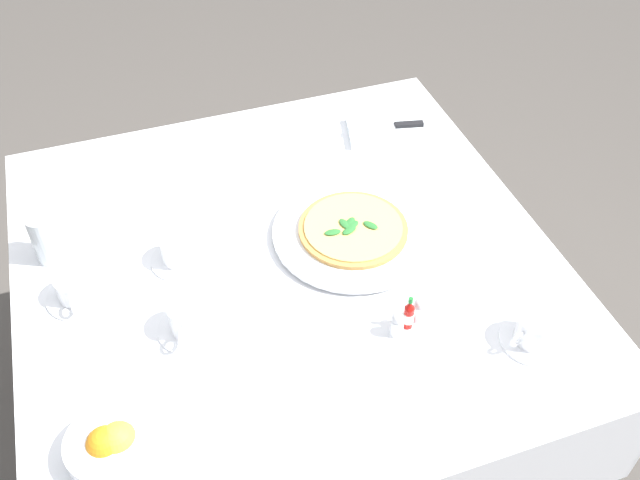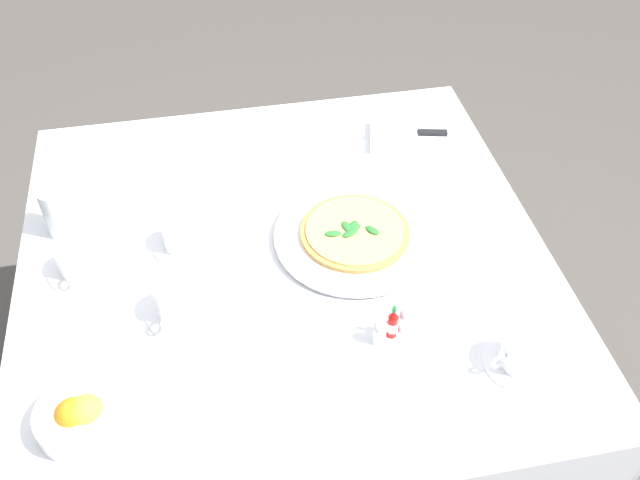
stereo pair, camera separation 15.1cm
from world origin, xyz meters
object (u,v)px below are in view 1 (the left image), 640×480
pizza (353,228)px  pepper_shaker (419,310)px  coffee_cup_far_left (180,251)px  napkin_folded (390,130)px  citrus_bowl (112,445)px  pizza_plate (353,233)px  water_glass_back_corner (48,239)px  hot_sauce_bottle (409,315)px  salt_shaker (397,325)px  coffee_cup_near_left (189,319)px  dinner_knife (390,126)px  coffee_cup_center_back (76,289)px  coffee_cup_right_edge (535,331)px

pizza → pepper_shaker: size_ratio=4.28×
coffee_cup_far_left → napkin_folded: size_ratio=0.53×
citrus_bowl → pepper_shaker: citrus_bowl is taller
pizza_plate → coffee_cup_far_left: (0.37, -0.05, 0.02)m
pizza_plate → pizza: 0.01m
water_glass_back_corner → hot_sauce_bottle: bearing=146.7°
napkin_folded → salt_shaker: size_ratio=4.35×
pizza_plate → coffee_cup_near_left: 0.42m
water_glass_back_corner → dinner_knife: size_ratio=0.61×
pizza → salt_shaker: bearing=86.6°
coffee_cup_center_back → dinner_knife: bearing=-159.1°
water_glass_back_corner → salt_shaker: water_glass_back_corner is taller
dinner_knife → citrus_bowl: size_ratio=1.30×
dinner_knife → salt_shaker: 0.65m
pizza_plate → hot_sauce_bottle: hot_sauce_bottle is taller
coffee_cup_center_back → coffee_cup_near_left: bearing=142.0°
coffee_cup_far_left → salt_shaker: size_ratio=2.31×
coffee_cup_center_back → salt_shaker: size_ratio=2.35×
coffee_cup_near_left → hot_sauce_bottle: 0.42m
coffee_cup_center_back → pizza: bearing=178.5°
coffee_cup_far_left → water_glass_back_corner: bearing=-21.3°
hot_sauce_bottle → salt_shaker: bearing=19.7°
coffee_cup_near_left → water_glass_back_corner: size_ratio=1.10×
pepper_shaker → dinner_knife: bearing=-107.7°
pizza_plate → coffee_cup_center_back: (0.59, -0.02, 0.02)m
pizza_plate → pizza: (0.00, 0.00, 0.01)m
pizza_plate → water_glass_back_corner: water_glass_back_corner is taller
dinner_knife → pepper_shaker: (0.19, 0.59, 0.00)m
coffee_cup_center_back → water_glass_back_corner: 0.14m
coffee_cup_center_back → dinner_knife: (-0.82, -0.31, -0.00)m
pizza_plate → hot_sauce_bottle: bearing=92.4°
coffee_cup_near_left → coffee_cup_right_edge: bearing=158.8°
pizza → water_glass_back_corner: (0.63, -0.15, 0.03)m
pizza → coffee_cup_right_edge: (-0.22, 0.38, 0.00)m
coffee_cup_right_edge → hot_sauce_bottle: 0.24m
coffee_cup_right_edge → citrus_bowl: (0.79, -0.02, -0.00)m
hot_sauce_bottle → salt_shaker: size_ratio=1.48×
citrus_bowl → salt_shaker: bearing=-171.9°
coffee_cup_right_edge → citrus_bowl: citrus_bowl is taller
napkin_folded → pepper_shaker: (0.19, 0.59, 0.02)m
coffee_cup_right_edge → salt_shaker: size_ratio=2.33×
pizza → salt_shaker: size_ratio=4.28×
pizza → citrus_bowl: 0.67m
pizza_plate → salt_shaker: bearing=86.6°
dinner_knife → napkin_folded: bearing=180.0°
coffee_cup_right_edge → hot_sauce_bottle: bearing=-27.3°
pizza → pizza_plate: bearing=-161.9°
pizza_plate → hot_sauce_bottle: 0.27m
pizza → coffee_cup_far_left: (0.37, -0.05, 0.00)m
coffee_cup_far_left → pizza: bearing=172.2°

